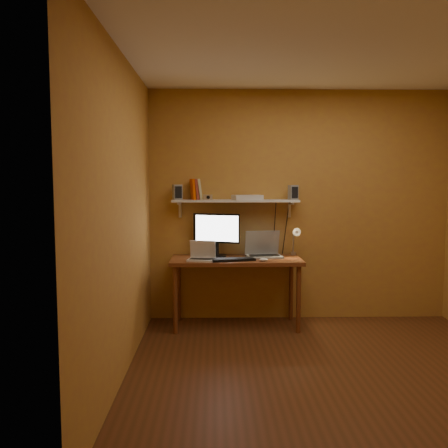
{
  "coord_description": "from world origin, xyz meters",
  "views": [
    {
      "loc": [
        -0.97,
        -3.77,
        1.59
      ],
      "look_at": [
        -0.87,
        1.18,
        1.13
      ],
      "focal_mm": 38.0,
      "sensor_mm": 36.0,
      "label": 1
    }
  ],
  "objects_px": {
    "desk_lamp": "(295,238)",
    "netbook": "(202,255)",
    "monitor": "(216,232)",
    "speaker_right": "(293,192)",
    "router": "(247,197)",
    "laptop": "(263,250)",
    "speaker_left": "(177,192)",
    "mouse": "(264,260)",
    "desk": "(236,266)",
    "wall_shelf": "(235,201)",
    "keyboard": "(233,259)",
    "shelf_camera": "(208,197)"
  },
  "relations": [
    {
      "from": "wall_shelf",
      "to": "shelf_camera",
      "type": "height_order",
      "value": "shelf_camera"
    },
    {
      "from": "desk",
      "to": "router",
      "type": "height_order",
      "value": "router"
    },
    {
      "from": "keyboard",
      "to": "laptop",
      "type": "bearing_deg",
      "value": 24.55
    },
    {
      "from": "laptop",
      "to": "router",
      "type": "distance_m",
      "value": 0.61
    },
    {
      "from": "speaker_left",
      "to": "monitor",
      "type": "bearing_deg",
      "value": -25.42
    },
    {
      "from": "keyboard",
      "to": "router",
      "type": "height_order",
      "value": "router"
    },
    {
      "from": "netbook",
      "to": "router",
      "type": "distance_m",
      "value": 0.84
    },
    {
      "from": "mouse",
      "to": "desk_lamp",
      "type": "height_order",
      "value": "desk_lamp"
    },
    {
      "from": "monitor",
      "to": "desk",
      "type": "bearing_deg",
      "value": -14.5
    },
    {
      "from": "netbook",
      "to": "mouse",
      "type": "xyz_separation_m",
      "value": [
        0.64,
        -0.08,
        -0.04
      ]
    },
    {
      "from": "netbook",
      "to": "shelf_camera",
      "type": "bearing_deg",
      "value": 87.54
    },
    {
      "from": "netbook",
      "to": "desk_lamp",
      "type": "distance_m",
      "value": 1.07
    },
    {
      "from": "netbook",
      "to": "desk",
      "type": "bearing_deg",
      "value": 29.81
    },
    {
      "from": "mouse",
      "to": "speaker_left",
      "type": "height_order",
      "value": "speaker_left"
    },
    {
      "from": "keyboard",
      "to": "shelf_camera",
      "type": "bearing_deg",
      "value": 122.23
    },
    {
      "from": "wall_shelf",
      "to": "netbook",
      "type": "height_order",
      "value": "wall_shelf"
    },
    {
      "from": "laptop",
      "to": "shelf_camera",
      "type": "bearing_deg",
      "value": 171.6
    },
    {
      "from": "wall_shelf",
      "to": "desk_lamp",
      "type": "bearing_deg",
      "value": -5.88
    },
    {
      "from": "speaker_right",
      "to": "router",
      "type": "distance_m",
      "value": 0.51
    },
    {
      "from": "wall_shelf",
      "to": "speaker_left",
      "type": "distance_m",
      "value": 0.65
    },
    {
      "from": "netbook",
      "to": "speaker_left",
      "type": "height_order",
      "value": "speaker_left"
    },
    {
      "from": "wall_shelf",
      "to": "laptop",
      "type": "xyz_separation_m",
      "value": [
        0.31,
        -0.08,
        -0.53
      ]
    },
    {
      "from": "mouse",
      "to": "speaker_right",
      "type": "distance_m",
      "value": 0.87
    },
    {
      "from": "monitor",
      "to": "keyboard",
      "type": "relative_size",
      "value": 1.12
    },
    {
      "from": "laptop",
      "to": "mouse",
      "type": "distance_m",
      "value": 0.31
    },
    {
      "from": "desk",
      "to": "speaker_left",
      "type": "bearing_deg",
      "value": 164.35
    },
    {
      "from": "desk_lamp",
      "to": "netbook",
      "type": "bearing_deg",
      "value": -166.53
    },
    {
      "from": "monitor",
      "to": "desk_lamp",
      "type": "bearing_deg",
      "value": 16.86
    },
    {
      "from": "wall_shelf",
      "to": "mouse",
      "type": "xyz_separation_m",
      "value": [
        0.28,
        -0.39,
        -0.59
      ]
    },
    {
      "from": "desk",
      "to": "router",
      "type": "bearing_deg",
      "value": 55.92
    },
    {
      "from": "desk",
      "to": "wall_shelf",
      "type": "distance_m",
      "value": 0.72
    },
    {
      "from": "monitor",
      "to": "netbook",
      "type": "distance_m",
      "value": 0.36
    },
    {
      "from": "desk",
      "to": "speaker_right",
      "type": "relative_size",
      "value": 8.71
    },
    {
      "from": "desk_lamp",
      "to": "router",
      "type": "bearing_deg",
      "value": 172.65
    },
    {
      "from": "mouse",
      "to": "laptop",
      "type": "bearing_deg",
      "value": 73.68
    },
    {
      "from": "laptop",
      "to": "speaker_right",
      "type": "height_order",
      "value": "speaker_right"
    },
    {
      "from": "monitor",
      "to": "netbook",
      "type": "height_order",
      "value": "monitor"
    },
    {
      "from": "desk",
      "to": "netbook",
      "type": "height_order",
      "value": "netbook"
    },
    {
      "from": "router",
      "to": "speaker_left",
      "type": "bearing_deg",
      "value": -178.9
    },
    {
      "from": "keyboard",
      "to": "speaker_right",
      "type": "xyz_separation_m",
      "value": [
        0.68,
        0.33,
        0.69
      ]
    },
    {
      "from": "laptop",
      "to": "speaker_left",
      "type": "distance_m",
      "value": 1.14
    },
    {
      "from": "desk",
      "to": "keyboard",
      "type": "bearing_deg",
      "value": -104.7
    },
    {
      "from": "desk_lamp",
      "to": "speaker_left",
      "type": "relative_size",
      "value": 2.24
    },
    {
      "from": "desk_lamp",
      "to": "router",
      "type": "xyz_separation_m",
      "value": [
        -0.53,
        0.07,
        0.44
      ]
    },
    {
      "from": "wall_shelf",
      "to": "desk",
      "type": "bearing_deg",
      "value": -90.0
    },
    {
      "from": "keyboard",
      "to": "mouse",
      "type": "xyz_separation_m",
      "value": [
        0.32,
        -0.05,
        0.0
      ]
    },
    {
      "from": "wall_shelf",
      "to": "router",
      "type": "distance_m",
      "value": 0.14
    },
    {
      "from": "wall_shelf",
      "to": "mouse",
      "type": "bearing_deg",
      "value": -54.4
    },
    {
      "from": "wall_shelf",
      "to": "router",
      "type": "relative_size",
      "value": 4.47
    },
    {
      "from": "monitor",
      "to": "speaker_right",
      "type": "relative_size",
      "value": 3.18
    }
  ]
}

